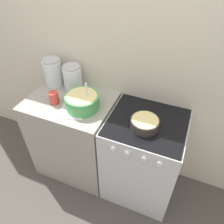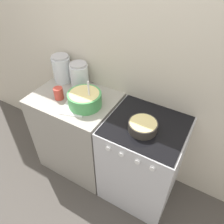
{
  "view_description": "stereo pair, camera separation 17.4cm",
  "coord_description": "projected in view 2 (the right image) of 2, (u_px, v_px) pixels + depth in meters",
  "views": [
    {
      "loc": [
        0.55,
        -0.98,
        2.11
      ],
      "look_at": [
        0.05,
        0.24,
        0.97
      ],
      "focal_mm": 35.0,
      "sensor_mm": 36.0,
      "label": 1
    },
    {
      "loc": [
        0.71,
        -0.91,
        2.11
      ],
      "look_at": [
        0.05,
        0.24,
        0.97
      ],
      "focal_mm": 35.0,
      "sensor_mm": 36.0,
      "label": 2
    }
  ],
  "objects": [
    {
      "name": "countertop_cabinet",
      "position": [
        79.0,
        133.0,
        2.28
      ],
      "size": [
        0.77,
        0.58,
        0.92
      ],
      "color": "#9E998E",
      "rests_on": "ground_plane"
    },
    {
      "name": "stove",
      "position": [
        142.0,
        161.0,
        2.01
      ],
      "size": [
        0.64,
        0.6,
        0.92
      ],
      "color": "silver",
      "rests_on": "ground_plane"
    },
    {
      "name": "recipe_page",
      "position": [
        75.0,
        108.0,
        1.86
      ],
      "size": [
        0.25,
        0.26,
        0.01
      ],
      "color": "white",
      "rests_on": "countertop_cabinet"
    },
    {
      "name": "ground_plane",
      "position": [
        96.0,
        195.0,
        2.24
      ],
      "size": [
        12.0,
        12.0,
        0.0
      ],
      "primitive_type": "plane",
      "color": "#4C4742"
    },
    {
      "name": "storage_jar_left",
      "position": [
        62.0,
        70.0,
        2.12
      ],
      "size": [
        0.18,
        0.18,
        0.26
      ],
      "color": "silver",
      "rests_on": "countertop_cabinet"
    },
    {
      "name": "wall_back",
      "position": [
        129.0,
        65.0,
        1.86
      ],
      "size": [
        4.53,
        0.05,
        2.4
      ],
      "color": "beige",
      "rests_on": "ground_plane"
    },
    {
      "name": "tin_can",
      "position": [
        59.0,
        93.0,
        1.93
      ],
      "size": [
        0.08,
        0.08,
        0.11
      ],
      "color": "#CC3F33",
      "rests_on": "countertop_cabinet"
    },
    {
      "name": "mixing_bowl",
      "position": [
        85.0,
        99.0,
        1.84
      ],
      "size": [
        0.29,
        0.29,
        0.26
      ],
      "color": "#4CA559",
      "rests_on": "countertop_cabinet"
    },
    {
      "name": "storage_jar_middle",
      "position": [
        79.0,
        77.0,
        2.05
      ],
      "size": [
        0.17,
        0.17,
        0.24
      ],
      "color": "silver",
      "rests_on": "countertop_cabinet"
    },
    {
      "name": "baking_pan",
      "position": [
        143.0,
        126.0,
        1.63
      ],
      "size": [
        0.22,
        0.22,
        0.08
      ],
      "color": "#38332D",
      "rests_on": "stove"
    }
  ]
}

